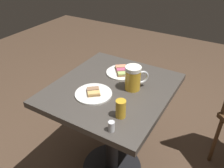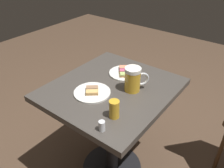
{
  "view_description": "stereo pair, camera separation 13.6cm",
  "coord_description": "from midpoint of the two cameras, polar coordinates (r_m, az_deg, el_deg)",
  "views": [
    {
      "loc": [
        0.59,
        -0.99,
        1.48
      ],
      "look_at": [
        0.0,
        0.0,
        0.75
      ],
      "focal_mm": 37.04,
      "sensor_mm": 36.0,
      "label": 1
    },
    {
      "loc": [
        0.7,
        -0.91,
        1.48
      ],
      "look_at": [
        0.0,
        0.0,
        0.75
      ],
      "focal_mm": 37.04,
      "sensor_mm": 36.0,
      "label": 2
    }
  ],
  "objects": [
    {
      "name": "plate_far",
      "position": [
        1.31,
        -1.98,
        -2.11
      ],
      "size": [
        0.21,
        0.21,
        0.03
      ],
      "color": "white",
      "rests_on": "cafe_table"
    },
    {
      "name": "beer_glass_small",
      "position": [
        1.12,
        4.03,
        -6.33
      ],
      "size": [
        0.05,
        0.05,
        0.09
      ],
      "primitive_type": "cylinder",
      "color": "gold",
      "rests_on": "cafe_table"
    },
    {
      "name": "ground_plane",
      "position": [
        1.87,
        2.21,
        -19.91
      ],
      "size": [
        6.0,
        6.0,
        0.0
      ],
      "primitive_type": "plane",
      "color": "#4C3828"
    },
    {
      "name": "plate_near",
      "position": [
        1.5,
        5.8,
        2.76
      ],
      "size": [
        0.2,
        0.2,
        0.03
      ],
      "color": "white",
      "rests_on": "cafe_table"
    },
    {
      "name": "cafe_table",
      "position": [
        1.47,
        2.66,
        -6.35
      ],
      "size": [
        0.67,
        0.75,
        0.73
      ],
      "color": "black",
      "rests_on": "ground_plane"
    },
    {
      "name": "salt_shaker",
      "position": [
        1.06,
        1.18,
        -10.46
      ],
      "size": [
        0.03,
        0.03,
        0.05
      ],
      "primitive_type": "cylinder",
      "color": "silver",
      "rests_on": "cafe_table"
    },
    {
      "name": "beer_mug",
      "position": [
        1.31,
        8.22,
        1.08
      ],
      "size": [
        0.12,
        0.12,
        0.14
      ],
      "color": "gold",
      "rests_on": "cafe_table"
    }
  ]
}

